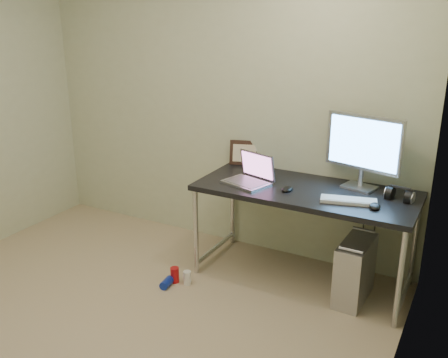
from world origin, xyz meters
The scene contains 18 objects.
floor centered at (0.00, 0.00, 0.00)m, with size 3.50×3.50×0.00m, color tan.
wall_back centered at (0.00, 1.75, 1.25)m, with size 3.50×0.02×2.50m, color beige.
wall_right centered at (1.75, 0.00, 1.25)m, with size 0.02×3.50×2.50m, color beige.
desk centered at (0.92, 1.40, 0.67)m, with size 1.62×0.71×0.75m.
tower_computer centered at (1.35, 1.30, 0.23)m, with size 0.21×0.45×0.49m.
cable_a centered at (1.30, 1.70, 0.40)m, with size 0.01×0.01×0.70m, color black.
cable_b centered at (1.39, 1.68, 0.38)m, with size 0.01×0.01×0.72m, color black.
can_red centered at (0.08, 0.87, 0.06)m, with size 0.07×0.07×0.12m, color #B51014.
can_white centered at (0.18, 0.89, 0.05)m, with size 0.06×0.06×0.11m, color white.
can_blue centered at (0.06, 0.78, 0.03)m, with size 0.07×0.07×0.12m, color #122BAD.
laptop centered at (0.50, 1.33, 0.80)m, with size 0.39×0.35×0.23m.
monitor centered at (1.27, 1.60, 1.07)m, with size 0.58×0.22×0.55m.
keyboard centered at (1.27, 1.28, 0.76)m, with size 0.38×0.12×0.02m, color silver.
mouse_right centered at (1.46, 1.25, 0.77)m, with size 0.07×0.12×0.04m, color black.
mouse_left centered at (0.81, 1.29, 0.77)m, with size 0.08×0.12×0.04m, color black.
headphones centered at (1.57, 1.49, 0.78)m, with size 0.19×0.12×0.12m.
picture_frame centered at (0.26, 1.73, 0.86)m, with size 0.26×0.03×0.21m, color black.
webcam centered at (0.48, 1.63, 0.83)m, with size 0.05×0.04×0.11m.
Camera 1 is at (2.03, -1.95, 2.01)m, focal length 40.00 mm.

